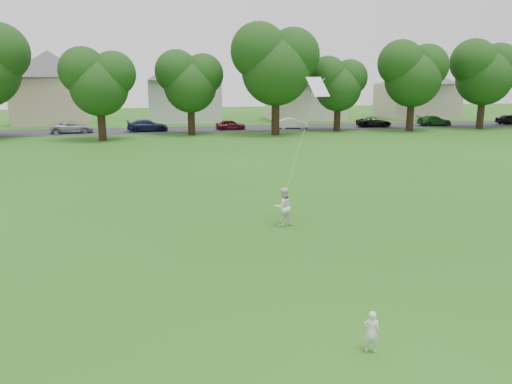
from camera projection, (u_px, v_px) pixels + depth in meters
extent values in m
plane|color=#1A5012|center=(273.00, 285.00, 14.35)|extent=(160.00, 160.00, 0.00)
cube|color=#2D2D30|center=(190.00, 130.00, 54.51)|extent=(90.00, 7.00, 0.01)
imported|color=silver|center=(371.00, 332.00, 10.80)|extent=(0.41, 0.35, 0.97)
imported|color=white|center=(283.00, 207.00, 19.83)|extent=(0.87, 0.75, 1.56)
plane|color=silver|center=(318.00, 87.00, 18.99)|extent=(1.08, 0.89, 0.72)
cylinder|color=white|center=(300.00, 144.00, 19.37)|extent=(0.01, 0.01, 4.52)
cylinder|color=black|center=(102.00, 123.00, 45.37)|extent=(0.72, 0.72, 3.23)
cylinder|color=black|center=(191.00, 119.00, 49.63)|extent=(0.72, 0.72, 3.22)
cylinder|color=black|center=(275.00, 114.00, 49.51)|extent=(0.80, 0.80, 4.21)
cylinder|color=black|center=(337.00, 117.00, 52.99)|extent=(0.70, 0.70, 3.03)
cylinder|color=black|center=(410.00, 113.00, 53.17)|extent=(0.75, 0.75, 3.67)
cylinder|color=black|center=(481.00, 111.00, 55.38)|extent=(0.76, 0.76, 3.76)
imported|color=#9699A4|center=(72.00, 127.00, 51.25)|extent=(4.49, 2.52, 1.18)
imported|color=#111837|center=(147.00, 126.00, 52.61)|extent=(4.43, 2.19, 1.24)
imported|color=#4F0F1A|center=(231.00, 125.00, 54.22)|extent=(3.29, 1.40, 1.11)
imported|color=silver|center=(292.00, 123.00, 55.46)|extent=(3.65, 1.68, 1.16)
imported|color=black|center=(374.00, 122.00, 57.21)|extent=(4.07, 2.06, 1.10)
imported|color=#164316|center=(434.00, 121.00, 58.56)|extent=(4.05, 1.79, 1.16)
imported|color=black|center=(511.00, 119.00, 60.37)|extent=(3.52, 1.53, 1.18)
cube|color=#C6B195|center=(52.00, 100.00, 60.55)|extent=(8.17, 7.09, 5.62)
pyramid|color=#48464B|center=(47.00, 50.00, 59.19)|extent=(11.78, 11.78, 3.09)
cube|color=silver|center=(184.00, 101.00, 63.47)|extent=(8.84, 6.90, 5.24)
pyramid|color=#48464B|center=(183.00, 56.00, 62.21)|extent=(12.75, 12.75, 2.88)
cube|color=beige|center=(305.00, 102.00, 66.42)|extent=(9.67, 6.54, 4.66)
pyramid|color=#48464B|center=(306.00, 64.00, 65.29)|extent=(13.95, 13.95, 2.56)
cube|color=#BFB09E|center=(416.00, 101.00, 69.30)|extent=(9.60, 7.54, 4.64)
pyramid|color=#48464B|center=(419.00, 65.00, 68.17)|extent=(13.85, 13.85, 2.55)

